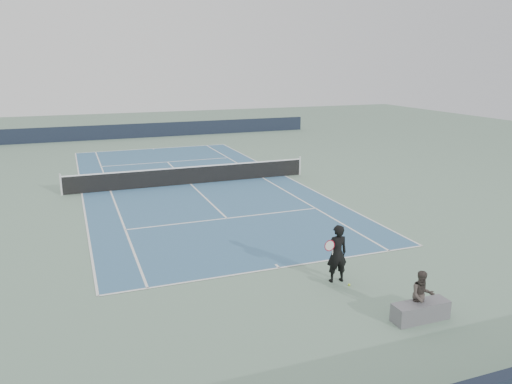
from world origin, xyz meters
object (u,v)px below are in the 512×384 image
object	(u,v)px
tennis_net	(190,175)
tennis_ball	(349,285)
tennis_player	(337,253)
spectator_bench	(421,303)

from	to	relation	value
tennis_net	tennis_ball	world-z (taller)	tennis_net
tennis_player	tennis_ball	bearing A→B (deg)	-63.46
tennis_net	tennis_ball	bearing A→B (deg)	-84.22
tennis_player	spectator_bench	bearing A→B (deg)	-72.94
tennis_player	tennis_ball	xyz separation A→B (m)	(0.21, -0.42, -0.84)
tennis_net	tennis_player	xyz separation A→B (m)	(1.19, -13.36, 0.38)
tennis_net	tennis_ball	size ratio (longest dim) A/B	181.94
tennis_ball	spectator_bench	xyz separation A→B (m)	(0.64, -2.35, 0.43)
tennis_player	spectator_bench	world-z (taller)	tennis_player
tennis_ball	tennis_net	bearing A→B (deg)	95.78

